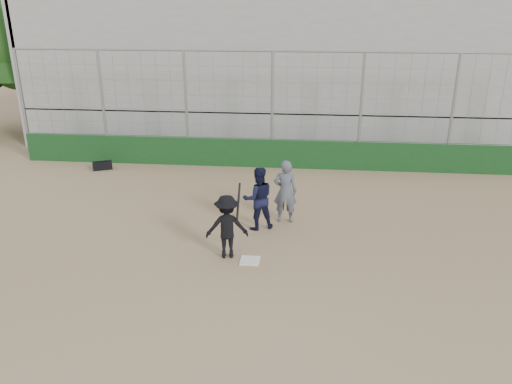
# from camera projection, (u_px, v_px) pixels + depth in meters

# --- Properties ---
(ground) EXTENTS (90.00, 90.00, 0.00)m
(ground) POSITION_uv_depth(u_px,v_px,m) (250.00, 261.00, 11.32)
(ground) COLOR brown
(ground) RESTS_ON ground
(home_plate) EXTENTS (0.44, 0.44, 0.02)m
(home_plate) POSITION_uv_depth(u_px,v_px,m) (250.00, 261.00, 11.31)
(home_plate) COLOR white
(home_plate) RESTS_ON ground
(backstop) EXTENTS (18.10, 0.25, 4.04)m
(backstop) POSITION_uv_depth(u_px,v_px,m) (272.00, 141.00, 17.49)
(backstop) COLOR #123916
(backstop) RESTS_ON ground
(bleachers) EXTENTS (20.25, 6.70, 6.98)m
(bleachers) POSITION_uv_depth(u_px,v_px,m) (280.00, 67.00, 21.39)
(bleachers) COLOR gray
(bleachers) RESTS_ON ground
(tree_left) EXTENTS (4.48, 4.48, 7.00)m
(tree_left) POSITION_uv_depth(u_px,v_px,m) (19.00, 31.00, 21.01)
(tree_left) COLOR #3A2515
(tree_left) RESTS_ON ground
(batter_at_plate) EXTENTS (1.05, 0.80, 1.68)m
(batter_at_plate) POSITION_uv_depth(u_px,v_px,m) (227.00, 226.00, 11.28)
(batter_at_plate) COLOR black
(batter_at_plate) RESTS_ON ground
(catcher_crouched) EXTENTS (0.99, 0.88, 1.13)m
(catcher_crouched) POSITION_uv_depth(u_px,v_px,m) (258.00, 209.00, 12.74)
(catcher_crouched) COLOR black
(catcher_crouched) RESTS_ON ground
(umpire) EXTENTS (0.63, 0.42, 1.54)m
(umpire) POSITION_uv_depth(u_px,v_px,m) (285.00, 194.00, 13.11)
(umpire) COLOR #4E5463
(umpire) RESTS_ON ground
(equipment_bag) EXTENTS (0.71, 0.52, 0.32)m
(equipment_bag) POSITION_uv_depth(u_px,v_px,m) (102.00, 165.00, 17.50)
(equipment_bag) COLOR black
(equipment_bag) RESTS_ON ground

